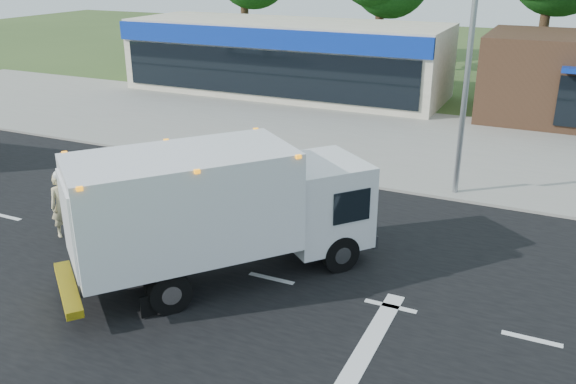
% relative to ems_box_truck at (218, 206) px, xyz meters
% --- Properties ---
extents(ground, '(120.00, 120.00, 0.00)m').
position_rel_ems_box_truck_xyz_m(ground, '(1.17, 0.43, -1.91)').
color(ground, '#385123').
rests_on(ground, ground).
extents(road_asphalt, '(60.00, 14.00, 0.02)m').
position_rel_ems_box_truck_xyz_m(road_asphalt, '(1.17, 0.43, -1.90)').
color(road_asphalt, black).
rests_on(road_asphalt, ground).
extents(sidewalk, '(60.00, 2.40, 0.12)m').
position_rel_ems_box_truck_xyz_m(sidewalk, '(1.17, 8.63, -1.85)').
color(sidewalk, gray).
rests_on(sidewalk, ground).
extents(parking_apron, '(60.00, 9.00, 0.02)m').
position_rel_ems_box_truck_xyz_m(parking_apron, '(1.17, 14.43, -1.90)').
color(parking_apron, gray).
rests_on(parking_apron, ground).
extents(lane_markings, '(55.20, 7.00, 0.01)m').
position_rel_ems_box_truck_xyz_m(lane_markings, '(2.52, -0.92, -1.89)').
color(lane_markings, silver).
rests_on(lane_markings, road_asphalt).
extents(ems_box_truck, '(6.54, 7.21, 3.31)m').
position_rel_ems_box_truck_xyz_m(ems_box_truck, '(0.00, 0.00, 0.00)').
color(ems_box_truck, black).
rests_on(ems_box_truck, ground).
extents(emergency_worker, '(0.71, 0.80, 1.94)m').
position_rel_ems_box_truck_xyz_m(emergency_worker, '(-5.21, 0.24, -0.96)').
color(emergency_worker, '#CABA87').
rests_on(emergency_worker, ground).
extents(retail_strip_mall, '(18.00, 6.20, 4.00)m').
position_rel_ems_box_truck_xyz_m(retail_strip_mall, '(-7.83, 20.36, 0.10)').
color(retail_strip_mall, '#BDB59D').
rests_on(retail_strip_mall, ground).
extents(traffic_signal_pole, '(3.51, 0.25, 8.00)m').
position_rel_ems_box_truck_xyz_m(traffic_signal_pole, '(3.52, 8.03, 3.01)').
color(traffic_signal_pole, gray).
rests_on(traffic_signal_pole, ground).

